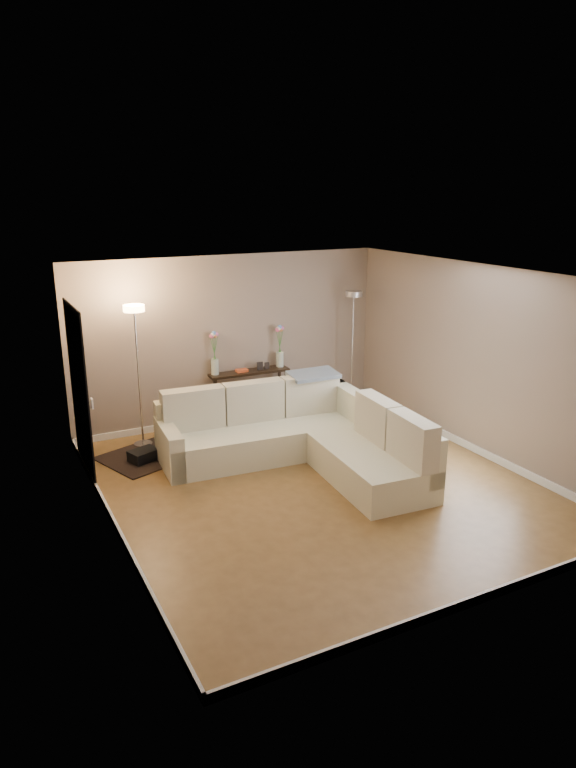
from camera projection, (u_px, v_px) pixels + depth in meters
name	position (u px, v px, depth m)	size (l,w,h in m)	color
floor	(317.00, 485.00, 7.99)	(5.00, 5.50, 0.01)	brown
ceiling	(320.00, 275.00, 7.23)	(5.00, 5.50, 0.01)	white
wall_back	(230.00, 339.00, 9.96)	(5.00, 0.02, 2.60)	gray
wall_front	(486.00, 472.00, 5.26)	(5.00, 0.02, 2.60)	gray
wall_left	(105.00, 418.00, 6.51)	(0.02, 5.50, 2.60)	gray
wall_right	(479.00, 361.00, 8.71)	(0.02, 5.50, 2.60)	gray
baseboard_back	(233.00, 415.00, 10.30)	(5.00, 0.03, 0.10)	white
baseboard_front	(471.00, 601.00, 5.64)	(5.00, 0.03, 0.10)	white
baseboard_left	(117.00, 527.00, 6.88)	(0.03, 5.50, 0.10)	white
baseboard_right	(470.00, 446.00, 9.06)	(0.03, 5.50, 0.10)	white
doorway	(79.00, 392.00, 8.03)	(0.02, 1.20, 2.20)	black
switch_plate	(92.00, 403.00, 7.28)	(0.02, 0.08, 0.12)	white
sectional_sofa	(300.00, 436.00, 8.57)	(2.88, 2.91, 0.99)	beige
throw_blanket	(313.00, 374.00, 9.20)	(0.71, 0.41, 0.05)	slate
console_table	(244.00, 392.00, 10.17)	(1.31, 0.40, 0.80)	black
leaning_mirror	(244.00, 345.00, 10.14)	(0.92, 0.08, 0.72)	black
table_decor	(249.00, 369.00, 10.06)	(0.55, 0.13, 0.13)	#E95829
flower_vase_left	(215.00, 356.00, 9.80)	(0.15, 0.12, 0.68)	silver
flower_vase_right	(280.00, 349.00, 10.24)	(0.15, 0.12, 0.68)	silver
floor_lamp_lit	(137.00, 348.00, 8.81)	(0.37, 0.37, 2.04)	silver
floor_lamp_unlit	(353.00, 326.00, 10.47)	(0.34, 0.34, 1.97)	silver
charcoal_rug	(153.00, 454.00, 8.90)	(1.33, 1.00, 0.02)	black
black_bag	(144.00, 458.00, 8.67)	(0.38, 0.27, 0.24)	black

